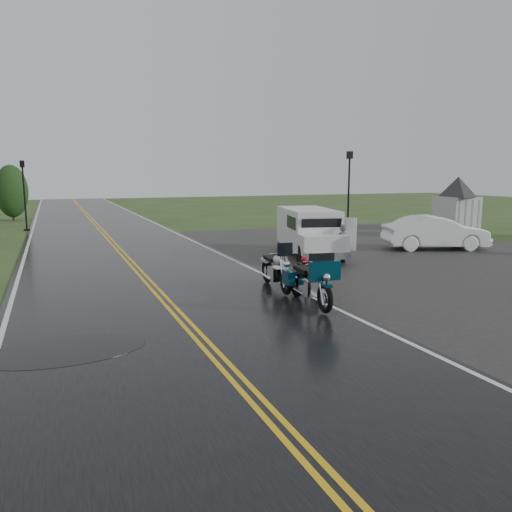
{
  "coord_description": "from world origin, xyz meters",
  "views": [
    {
      "loc": [
        -2.66,
        -11.32,
        3.39
      ],
      "look_at": [
        2.8,
        2.0,
        1.0
      ],
      "focal_mm": 35.0,
      "sensor_mm": 36.0,
      "label": 1
    }
  ],
  "objects_px": {
    "person_at_van": "(342,245)",
    "motorcycle_teal": "(325,286)",
    "van_white": "(301,238)",
    "lamp_post_far_left": "(24,196)",
    "lamp_post_far_right": "(349,190)",
    "visitor_center": "(458,190)",
    "motorcycle_silver": "(286,272)",
    "motorcycle_red": "(315,276)",
    "sedan_white": "(435,233)"
  },
  "relations": [
    {
      "from": "motorcycle_red",
      "to": "motorcycle_teal",
      "type": "xyz_separation_m",
      "value": [
        -0.8,
        -1.91,
        0.18
      ]
    },
    {
      "from": "van_white",
      "to": "lamp_post_far_left",
      "type": "bearing_deg",
      "value": 135.26
    },
    {
      "from": "motorcycle_teal",
      "to": "motorcycle_silver",
      "type": "height_order",
      "value": "motorcycle_teal"
    },
    {
      "from": "sedan_white",
      "to": "lamp_post_far_right",
      "type": "distance_m",
      "value": 9.57
    },
    {
      "from": "person_at_van",
      "to": "sedan_white",
      "type": "bearing_deg",
      "value": -176.22
    },
    {
      "from": "motorcycle_red",
      "to": "person_at_van",
      "type": "relative_size",
      "value": 1.28
    },
    {
      "from": "motorcycle_red",
      "to": "motorcycle_silver",
      "type": "xyz_separation_m",
      "value": [
        -0.87,
        0.1,
        0.16
      ]
    },
    {
      "from": "motorcycle_teal",
      "to": "van_white",
      "type": "height_order",
      "value": "van_white"
    },
    {
      "from": "person_at_van",
      "to": "visitor_center",
      "type": "bearing_deg",
      "value": -160.31
    },
    {
      "from": "visitor_center",
      "to": "van_white",
      "type": "distance_m",
      "value": 15.64
    },
    {
      "from": "visitor_center",
      "to": "van_white",
      "type": "height_order",
      "value": "visitor_center"
    },
    {
      "from": "van_white",
      "to": "lamp_post_far_right",
      "type": "relative_size",
      "value": 1.06
    },
    {
      "from": "person_at_van",
      "to": "lamp_post_far_left",
      "type": "distance_m",
      "value": 20.32
    },
    {
      "from": "lamp_post_far_right",
      "to": "visitor_center",
      "type": "bearing_deg",
      "value": -32.66
    },
    {
      "from": "motorcycle_silver",
      "to": "lamp_post_far_left",
      "type": "xyz_separation_m",
      "value": [
        -7.31,
        20.56,
        1.38
      ]
    },
    {
      "from": "van_white",
      "to": "person_at_van",
      "type": "bearing_deg",
      "value": -7.25
    },
    {
      "from": "motorcycle_teal",
      "to": "lamp_post_far_left",
      "type": "relative_size",
      "value": 0.59
    },
    {
      "from": "motorcycle_silver",
      "to": "person_at_van",
      "type": "distance_m",
      "value": 5.72
    },
    {
      "from": "motorcycle_teal",
      "to": "lamp_post_far_left",
      "type": "height_order",
      "value": "lamp_post_far_left"
    },
    {
      "from": "motorcycle_teal",
      "to": "lamp_post_far_left",
      "type": "distance_m",
      "value": 23.79
    },
    {
      "from": "person_at_van",
      "to": "lamp_post_far_left",
      "type": "xyz_separation_m",
      "value": [
        -11.51,
        16.68,
        1.36
      ]
    },
    {
      "from": "van_white",
      "to": "sedan_white",
      "type": "distance_m",
      "value": 7.28
    },
    {
      "from": "van_white",
      "to": "sedan_white",
      "type": "bearing_deg",
      "value": 20.55
    },
    {
      "from": "visitor_center",
      "to": "motorcycle_red",
      "type": "bearing_deg",
      "value": -144.68
    },
    {
      "from": "visitor_center",
      "to": "lamp_post_far_left",
      "type": "relative_size",
      "value": 3.82
    },
    {
      "from": "motorcycle_teal",
      "to": "motorcycle_red",
      "type": "bearing_deg",
      "value": 72.21
    },
    {
      "from": "visitor_center",
      "to": "motorcycle_silver",
      "type": "distance_m",
      "value": 20.24
    },
    {
      "from": "motorcycle_teal",
      "to": "lamp_post_far_right",
      "type": "relative_size",
      "value": 0.51
    },
    {
      "from": "visitor_center",
      "to": "sedan_white",
      "type": "relative_size",
      "value": 3.53
    },
    {
      "from": "visitor_center",
      "to": "person_at_van",
      "type": "xyz_separation_m",
      "value": [
        -12.59,
        -7.3,
        -1.67
      ]
    },
    {
      "from": "motorcycle_silver",
      "to": "lamp_post_far_right",
      "type": "xyz_separation_m",
      "value": [
        11.36,
        14.66,
        1.68
      ]
    },
    {
      "from": "motorcycle_teal",
      "to": "lamp_post_far_right",
      "type": "bearing_deg",
      "value": 60.72
    },
    {
      "from": "motorcycle_silver",
      "to": "motorcycle_red",
      "type": "bearing_deg",
      "value": -0.33
    },
    {
      "from": "van_white",
      "to": "person_at_van",
      "type": "relative_size",
      "value": 3.44
    },
    {
      "from": "sedan_white",
      "to": "person_at_van",
      "type": "bearing_deg",
      "value": 123.45
    },
    {
      "from": "motorcycle_silver",
      "to": "sedan_white",
      "type": "xyz_separation_m",
      "value": [
        9.97,
        5.34,
        0.03
      ]
    },
    {
      "from": "motorcycle_silver",
      "to": "lamp_post_far_right",
      "type": "bearing_deg",
      "value": 58.6
    },
    {
      "from": "motorcycle_red",
      "to": "van_white",
      "type": "xyz_separation_m",
      "value": [
        1.89,
        4.53,
        0.44
      ]
    },
    {
      "from": "motorcycle_teal",
      "to": "visitor_center",
      "type": "bearing_deg",
      "value": 43.11
    },
    {
      "from": "person_at_van",
      "to": "motorcycle_teal",
      "type": "bearing_deg",
      "value": 44.52
    },
    {
      "from": "visitor_center",
      "to": "motorcycle_silver",
      "type": "relative_size",
      "value": 6.64
    },
    {
      "from": "person_at_van",
      "to": "lamp_post_far_left",
      "type": "height_order",
      "value": "lamp_post_far_left"
    },
    {
      "from": "van_white",
      "to": "lamp_post_far_left",
      "type": "xyz_separation_m",
      "value": [
        -10.07,
        16.14,
        1.1
      ]
    },
    {
      "from": "visitor_center",
      "to": "motorcycle_teal",
      "type": "relative_size",
      "value": 6.48
    },
    {
      "from": "motorcycle_silver",
      "to": "van_white",
      "type": "bearing_deg",
      "value": 64.44
    },
    {
      "from": "lamp_post_far_right",
      "to": "motorcycle_teal",
      "type": "bearing_deg",
      "value": -124.12
    },
    {
      "from": "motorcycle_silver",
      "to": "motorcycle_teal",
      "type": "bearing_deg",
      "value": -81.6
    },
    {
      "from": "lamp_post_far_right",
      "to": "motorcycle_red",
      "type": "bearing_deg",
      "value": -125.42
    },
    {
      "from": "sedan_white",
      "to": "visitor_center",
      "type": "bearing_deg",
      "value": -30.16
    },
    {
      "from": "van_white",
      "to": "sedan_white",
      "type": "xyz_separation_m",
      "value": [
        7.22,
        0.92,
        -0.25
      ]
    }
  ]
}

